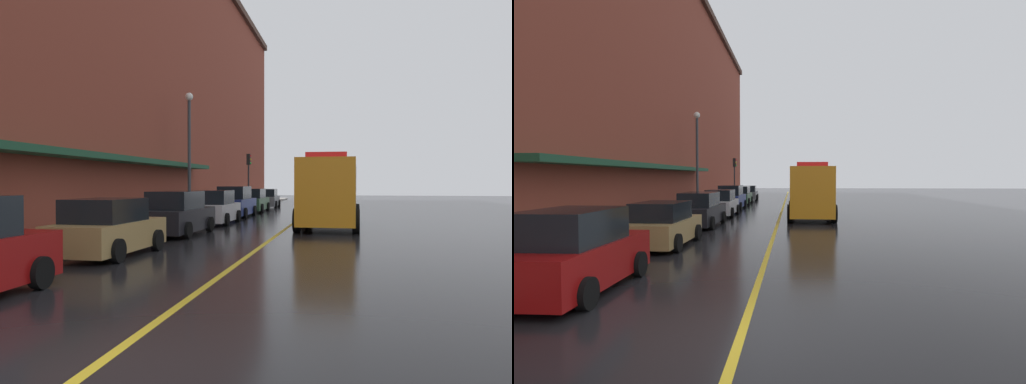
# 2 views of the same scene
# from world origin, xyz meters

# --- Properties ---
(ground_plane) EXTENTS (112.00, 112.00, 0.00)m
(ground_plane) POSITION_xyz_m (0.00, 25.00, 0.00)
(ground_plane) COLOR black
(sidewalk_left) EXTENTS (2.40, 70.00, 0.15)m
(sidewalk_left) POSITION_xyz_m (-6.20, 25.00, 0.07)
(sidewalk_left) COLOR #ADA8A0
(sidewalk_left) RESTS_ON ground
(lane_center_stripe) EXTENTS (0.16, 70.00, 0.01)m
(lane_center_stripe) POSITION_xyz_m (0.00, 25.00, 0.00)
(lane_center_stripe) COLOR gold
(lane_center_stripe) RESTS_ON ground
(brick_building_left) EXTENTS (13.49, 64.00, 18.75)m
(brick_building_left) POSITION_xyz_m (-13.56, 24.00, 9.38)
(brick_building_left) COLOR brown
(brick_building_left) RESTS_ON ground
(parked_car_1) EXTENTS (2.13, 4.17, 1.63)m
(parked_car_1) POSITION_xyz_m (-3.94, 8.41, 0.77)
(parked_car_1) COLOR #A5844C
(parked_car_1) RESTS_ON ground
(parked_car_2) EXTENTS (2.09, 4.60, 1.74)m
(parked_car_2) POSITION_xyz_m (-3.94, 14.31, 0.81)
(parked_car_2) COLOR black
(parked_car_2) RESTS_ON ground
(parked_car_3) EXTENTS (2.00, 4.13, 1.70)m
(parked_car_3) POSITION_xyz_m (-3.85, 19.72, 0.80)
(parked_car_3) COLOR silver
(parked_car_3) RESTS_ON ground
(parked_car_4) EXTENTS (2.01, 4.50, 1.87)m
(parked_car_4) POSITION_xyz_m (-3.99, 24.96, 0.87)
(parked_car_4) COLOR navy
(parked_car_4) RESTS_ON ground
(parked_car_5) EXTENTS (2.03, 4.74, 1.66)m
(parked_car_5) POSITION_xyz_m (-4.03, 30.77, 0.78)
(parked_car_5) COLOR #2D5133
(parked_car_5) RESTS_ON ground
(parked_car_6) EXTENTS (2.20, 4.47, 1.58)m
(parked_car_6) POSITION_xyz_m (-3.99, 36.64, 0.75)
(parked_car_6) COLOR #595B60
(parked_car_6) RESTS_ON ground
(utility_truck) EXTENTS (2.84, 7.65, 3.35)m
(utility_truck) POSITION_xyz_m (1.92, 18.85, 1.59)
(utility_truck) COLOR orange
(utility_truck) RESTS_ON ground
(parking_meter_0) EXTENTS (0.14, 0.18, 1.33)m
(parking_meter_0) POSITION_xyz_m (-5.35, 28.10, 1.06)
(parking_meter_0) COLOR #4C4C51
(parking_meter_0) RESTS_ON sidewalk_left
(street_lamp_left) EXTENTS (0.44, 0.44, 6.94)m
(street_lamp_left) POSITION_xyz_m (-5.95, 22.05, 4.40)
(street_lamp_left) COLOR #33383D
(street_lamp_left) RESTS_ON sidewalk_left
(traffic_light_near) EXTENTS (0.38, 0.36, 4.30)m
(traffic_light_near) POSITION_xyz_m (-5.29, 35.65, 3.16)
(traffic_light_near) COLOR #232326
(traffic_light_near) RESTS_ON sidewalk_left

